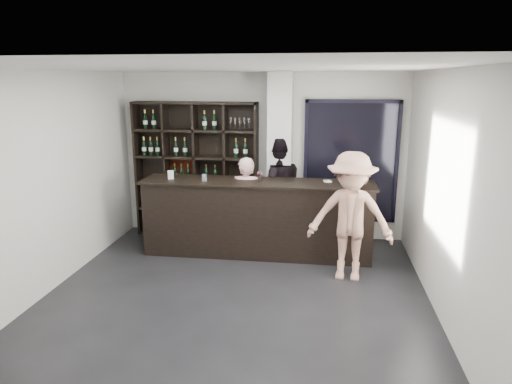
% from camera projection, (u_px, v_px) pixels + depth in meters
% --- Properties ---
extents(floor, '(5.00, 5.50, 0.01)m').
position_uv_depth(floor, '(233.00, 304.00, 5.80)').
color(floor, black).
rests_on(floor, ground).
extents(wine_shelf, '(2.20, 0.35, 2.40)m').
position_uv_depth(wine_shelf, '(196.00, 170.00, 8.13)').
color(wine_shelf, black).
rests_on(wine_shelf, floor).
extents(structural_column, '(0.40, 0.40, 2.90)m').
position_uv_depth(structural_column, '(280.00, 159.00, 7.77)').
color(structural_column, silver).
rests_on(structural_column, floor).
extents(glass_panel, '(1.60, 0.08, 2.10)m').
position_uv_depth(glass_panel, '(351.00, 162.00, 7.83)').
color(glass_panel, black).
rests_on(glass_panel, floor).
extents(tasting_counter, '(3.67, 0.75, 1.21)m').
position_uv_depth(tasting_counter, '(257.00, 218.00, 7.32)').
color(tasting_counter, black).
rests_on(tasting_counter, floor).
extents(taster_pink, '(0.57, 0.38, 1.56)m').
position_uv_depth(taster_pink, '(246.00, 204.00, 7.50)').
color(taster_pink, '#FDC0BE').
rests_on(taster_pink, floor).
extents(taster_black, '(1.05, 0.91, 1.85)m').
position_uv_depth(taster_black, '(277.00, 190.00, 7.83)').
color(taster_black, black).
rests_on(taster_black, floor).
extents(customer, '(1.26, 0.82, 1.83)m').
position_uv_depth(customer, '(350.00, 217.00, 6.33)').
color(customer, tan).
rests_on(customer, floor).
extents(wine_glass, '(0.10, 0.10, 0.19)m').
position_uv_depth(wine_glass, '(259.00, 175.00, 7.16)').
color(wine_glass, white).
rests_on(wine_glass, tasting_counter).
extents(spit_cup, '(0.11, 0.11, 0.11)m').
position_uv_depth(spit_cup, '(204.00, 178.00, 7.18)').
color(spit_cup, '#A7BBC5').
rests_on(spit_cup, tasting_counter).
extents(napkin_stack, '(0.14, 0.14, 0.02)m').
position_uv_depth(napkin_stack, '(327.00, 181.00, 7.14)').
color(napkin_stack, white).
rests_on(napkin_stack, tasting_counter).
extents(card_stand, '(0.10, 0.08, 0.14)m').
position_uv_depth(card_stand, '(171.00, 175.00, 7.32)').
color(card_stand, white).
rests_on(card_stand, tasting_counter).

